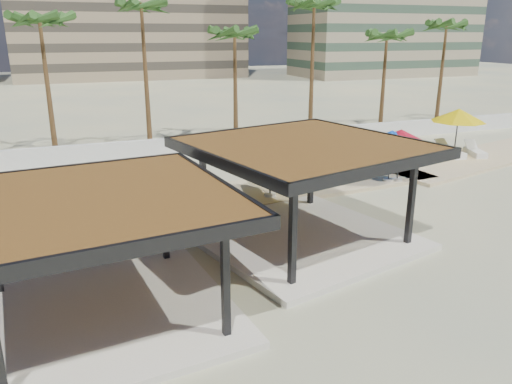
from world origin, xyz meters
TOP-DOWN VIEW (x-y plane):
  - ground at (0.00, 0.00)m, footprint 200.00×200.00m
  - promenade at (2.00, 7.67)m, footprint 44.45×7.97m
  - boundary_wall at (0.00, 16.00)m, footprint 56.00×0.30m
  - pavilion_central at (-0.34, 0.86)m, footprint 9.05×9.05m
  - pavilion_west at (-7.80, -2.01)m, footprint 7.72×7.72m
  - umbrella_b at (0.38, 5.80)m, footprint 3.81×3.81m
  - umbrella_c at (7.56, 5.80)m, footprint 3.47×3.47m
  - umbrella_d at (7.10, 5.93)m, footprint 3.04×3.04m
  - umbrella_e at (14.30, 9.20)m, footprint 3.77×3.77m
  - lounger_a at (-7.97, 7.81)m, footprint 0.77×2.27m
  - lounger_b at (2.08, 6.85)m, footprint 1.03×2.51m
  - lounger_c at (13.99, 9.25)m, footprint 0.92×2.38m
  - lounger_d at (15.61, 8.82)m, footprint 1.40×2.28m
  - palm_c at (-9.00, 18.10)m, footprint 3.00×3.00m
  - palm_d at (-3.00, 18.90)m, footprint 3.00×3.00m
  - palm_e at (3.00, 18.40)m, footprint 3.00×3.00m
  - palm_f at (9.00, 18.60)m, footprint 3.00×3.00m
  - palm_g at (15.00, 18.20)m, footprint 3.00×3.00m
  - palm_h at (21.00, 18.80)m, footprint 3.00×3.00m

SIDE VIEW (x-z plane):
  - ground at x=0.00m, z-range 0.00..0.00m
  - promenade at x=2.00m, z-range -0.06..0.18m
  - lounger_d at x=15.61m, z-range -0.03..0.79m
  - lounger_a at x=-7.97m, z-range -0.04..0.81m
  - lounger_c at x=13.99m, z-range -0.05..0.84m
  - lounger_b at x=2.08m, z-range -0.06..0.86m
  - boundary_wall at x=0.00m, z-range 0.00..1.20m
  - pavilion_west at x=-7.80m, z-range 0.35..3.91m
  - pavilion_central at x=-0.34m, z-range 0.37..4.17m
  - umbrella_d at x=7.10m, z-range 1.13..3.78m
  - umbrella_c at x=7.56m, z-range 1.15..3.84m
  - umbrella_b at x=0.38m, z-range 1.21..4.07m
  - umbrella_e at x=14.30m, z-range 1.23..4.16m
  - palm_g at x=15.00m, z-range 2.97..11.11m
  - palm_e at x=3.00m, z-range 3.05..11.35m
  - palm_h at x=21.00m, z-range 3.32..12.24m
  - palm_c at x=-9.00m, z-range 3.38..12.44m
  - palm_d at x=-3.00m, z-range 3.78..13.76m
  - palm_f at x=9.00m, z-range 3.90..14.14m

